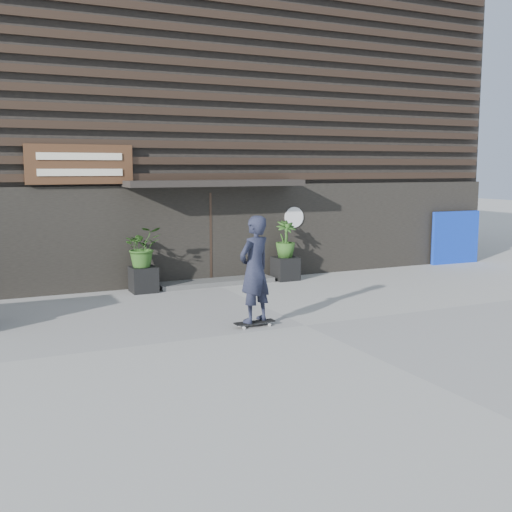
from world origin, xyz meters
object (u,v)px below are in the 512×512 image
planter_pot_left (143,279)px  blue_tarp (455,237)px  planter_pot_right (285,269)px  skateboarder (255,269)px

planter_pot_left → blue_tarp: blue_tarp is taller
planter_pot_right → blue_tarp: bearing=2.8°
planter_pot_right → blue_tarp: blue_tarp is taller
planter_pot_right → blue_tarp: 6.09m
planter_pot_right → blue_tarp: (6.06, 0.30, 0.50)m
blue_tarp → planter_pot_right: bearing=-175.9°
planter_pot_left → blue_tarp: size_ratio=0.35×
planter_pot_right → blue_tarp: size_ratio=0.35×
planter_pot_right → skateboarder: skateboarder is taller
planter_pot_right → skateboarder: (-2.80, -4.08, 0.78)m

